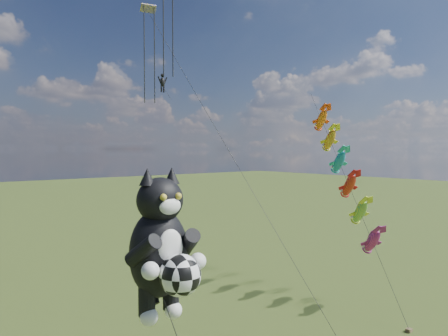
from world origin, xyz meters
TOP-DOWN VIEW (x-y plane):
  - cat_kite_rig at (-3.71, -3.48)m, footprint 2.70×4.13m
  - fish_windsock_rig at (18.73, 4.99)m, footprint 7.54×14.18m
  - parafoil_rig at (6.64, 12.95)m, footprint 3.84×17.28m

SIDE VIEW (x-z plane):
  - cat_kite_rig at x=-3.71m, z-range 2.77..13.64m
  - fish_windsock_rig at x=18.73m, z-range 1.04..17.92m
  - parafoil_rig at x=6.64m, z-range 6.36..30.75m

